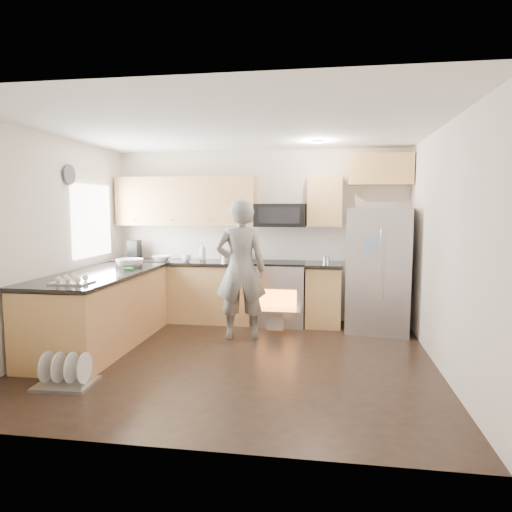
% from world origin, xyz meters
% --- Properties ---
extents(ground, '(4.50, 4.50, 0.00)m').
position_xyz_m(ground, '(0.00, 0.00, 0.00)').
color(ground, black).
rests_on(ground, ground).
extents(room_shell, '(4.54, 4.04, 2.62)m').
position_xyz_m(room_shell, '(-0.04, 0.02, 1.67)').
color(room_shell, silver).
rests_on(room_shell, ground).
extents(back_cabinet_run, '(4.45, 0.64, 2.50)m').
position_xyz_m(back_cabinet_run, '(-0.58, 1.75, 0.96)').
color(back_cabinet_run, '#BE7E4C').
rests_on(back_cabinet_run, ground).
extents(peninsula, '(0.96, 2.36, 1.04)m').
position_xyz_m(peninsula, '(-1.75, 0.25, 0.46)').
color(peninsula, '#BE7E4C').
rests_on(peninsula, ground).
extents(stove_range, '(0.76, 0.97, 1.79)m').
position_xyz_m(stove_range, '(0.35, 1.69, 0.68)').
color(stove_range, '#B7B7BC').
rests_on(stove_range, ground).
extents(refrigerator, '(0.95, 0.79, 1.73)m').
position_xyz_m(refrigerator, '(1.77, 1.45, 0.86)').
color(refrigerator, '#B7B7BC').
rests_on(refrigerator, ground).
extents(person, '(0.75, 0.57, 1.85)m').
position_xyz_m(person, '(-0.07, 0.84, 0.92)').
color(person, gray).
rests_on(person, ground).
extents(dish_rack, '(0.56, 0.46, 0.33)m').
position_xyz_m(dish_rack, '(-1.46, -1.03, 0.09)').
color(dish_rack, '#B7B7BC').
rests_on(dish_rack, ground).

